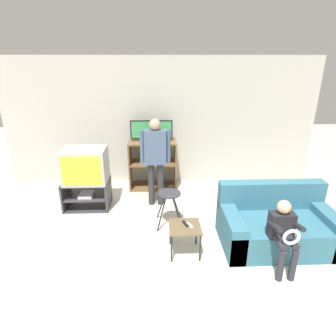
{
  "coord_description": "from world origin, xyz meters",
  "views": [
    {
      "loc": [
        -0.1,
        -2.29,
        2.51
      ],
      "look_at": [
        0.07,
        1.88,
        0.9
      ],
      "focal_mm": 30.0,
      "sensor_mm": 36.0,
      "label": 1
    }
  ],
  "objects_px": {
    "snack_table": "(185,230)",
    "remote_control_black": "(185,224)",
    "folding_stool": "(169,198)",
    "tv_stand": "(87,194)",
    "person_standing_adult": "(155,154)",
    "television_flat": "(151,131)",
    "couch": "(276,226)",
    "person_seated_child": "(284,231)",
    "television_main": "(85,165)",
    "remote_control_white": "(190,225)",
    "media_shelf": "(153,164)"
  },
  "relations": [
    {
      "from": "remote_control_black",
      "to": "media_shelf",
      "type": "bearing_deg",
      "value": 82.98
    },
    {
      "from": "folding_stool",
      "to": "remote_control_black",
      "type": "xyz_separation_m",
      "value": [
        0.19,
        -0.69,
        -0.04
      ]
    },
    {
      "from": "television_main",
      "to": "couch",
      "type": "distance_m",
      "value": 3.23
    },
    {
      "from": "television_main",
      "to": "snack_table",
      "type": "height_order",
      "value": "television_main"
    },
    {
      "from": "couch",
      "to": "person_standing_adult",
      "type": "height_order",
      "value": "person_standing_adult"
    },
    {
      "from": "television_flat",
      "to": "couch",
      "type": "bearing_deg",
      "value": -48.25
    },
    {
      "from": "tv_stand",
      "to": "remote_control_black",
      "type": "relative_size",
      "value": 5.53
    },
    {
      "from": "television_main",
      "to": "remote_control_black",
      "type": "relative_size",
      "value": 5.12
    },
    {
      "from": "television_main",
      "to": "person_standing_adult",
      "type": "bearing_deg",
      "value": 2.33
    },
    {
      "from": "remote_control_white",
      "to": "person_seated_child",
      "type": "relative_size",
      "value": 0.16
    },
    {
      "from": "folding_stool",
      "to": "person_seated_child",
      "type": "relative_size",
      "value": 0.62
    },
    {
      "from": "folding_stool",
      "to": "television_main",
      "type": "bearing_deg",
      "value": 155.71
    },
    {
      "from": "tv_stand",
      "to": "remote_control_white",
      "type": "relative_size",
      "value": 5.53
    },
    {
      "from": "remote_control_white",
      "to": "couch",
      "type": "relative_size",
      "value": 0.09
    },
    {
      "from": "remote_control_black",
      "to": "remote_control_white",
      "type": "bearing_deg",
      "value": -55.05
    },
    {
      "from": "couch",
      "to": "media_shelf",
      "type": "bearing_deg",
      "value": 131.86
    },
    {
      "from": "television_main",
      "to": "snack_table",
      "type": "relative_size",
      "value": 1.73
    },
    {
      "from": "folding_stool",
      "to": "remote_control_black",
      "type": "relative_size",
      "value": 3.96
    },
    {
      "from": "couch",
      "to": "person_standing_adult",
      "type": "bearing_deg",
      "value": 144.25
    },
    {
      "from": "remote_control_white",
      "to": "television_main",
      "type": "bearing_deg",
      "value": 116.9
    },
    {
      "from": "snack_table",
      "to": "television_main",
      "type": "bearing_deg",
      "value": 139.35
    },
    {
      "from": "remote_control_white",
      "to": "couch",
      "type": "height_order",
      "value": "couch"
    },
    {
      "from": "folding_stool",
      "to": "television_flat",
      "type": "bearing_deg",
      "value": 100.95
    },
    {
      "from": "folding_stool",
      "to": "tv_stand",
      "type": "bearing_deg",
      "value": 155.53
    },
    {
      "from": "television_main",
      "to": "television_flat",
      "type": "xyz_separation_m",
      "value": [
        1.14,
        0.83,
        0.39
      ]
    },
    {
      "from": "person_standing_adult",
      "to": "television_flat",
      "type": "bearing_deg",
      "value": 95.4
    },
    {
      "from": "snack_table",
      "to": "person_standing_adult",
      "type": "distance_m",
      "value": 1.6
    },
    {
      "from": "tv_stand",
      "to": "remote_control_black",
      "type": "xyz_separation_m",
      "value": [
        1.64,
        -1.35,
        0.18
      ]
    },
    {
      "from": "tv_stand",
      "to": "person_standing_adult",
      "type": "distance_m",
      "value": 1.44
    },
    {
      "from": "snack_table",
      "to": "remote_control_white",
      "type": "distance_m",
      "value": 0.09
    },
    {
      "from": "folding_stool",
      "to": "snack_table",
      "type": "distance_m",
      "value": 0.77
    },
    {
      "from": "media_shelf",
      "to": "person_standing_adult",
      "type": "relative_size",
      "value": 0.63
    },
    {
      "from": "television_flat",
      "to": "person_standing_adult",
      "type": "height_order",
      "value": "person_standing_adult"
    },
    {
      "from": "television_main",
      "to": "television_flat",
      "type": "bearing_deg",
      "value": 35.85
    },
    {
      "from": "snack_table",
      "to": "remote_control_black",
      "type": "xyz_separation_m",
      "value": [
        0.01,
        0.05,
        0.07
      ]
    },
    {
      "from": "media_shelf",
      "to": "person_seated_child",
      "type": "distance_m",
      "value": 3.03
    },
    {
      "from": "person_standing_adult",
      "to": "person_seated_child",
      "type": "xyz_separation_m",
      "value": [
        1.57,
        -1.79,
        -0.42
      ]
    },
    {
      "from": "snack_table",
      "to": "person_seated_child",
      "type": "bearing_deg",
      "value": -17.02
    },
    {
      "from": "folding_stool",
      "to": "person_seated_child",
      "type": "xyz_separation_m",
      "value": [
        1.36,
        -1.1,
        0.08
      ]
    },
    {
      "from": "snack_table",
      "to": "media_shelf",
      "type": "bearing_deg",
      "value": 101.72
    },
    {
      "from": "person_seated_child",
      "to": "television_main",
      "type": "bearing_deg",
      "value": 147.99
    },
    {
      "from": "tv_stand",
      "to": "remote_control_white",
      "type": "distance_m",
      "value": 2.2
    },
    {
      "from": "snack_table",
      "to": "remote_control_black",
      "type": "relative_size",
      "value": 2.95
    },
    {
      "from": "tv_stand",
      "to": "person_standing_adult",
      "type": "height_order",
      "value": "person_standing_adult"
    },
    {
      "from": "television_main",
      "to": "couch",
      "type": "relative_size",
      "value": 0.47
    },
    {
      "from": "folding_stool",
      "to": "person_standing_adult",
      "type": "bearing_deg",
      "value": 106.92
    },
    {
      "from": "television_flat",
      "to": "television_main",
      "type": "bearing_deg",
      "value": -144.15
    },
    {
      "from": "remote_control_black",
      "to": "person_standing_adult",
      "type": "xyz_separation_m",
      "value": [
        -0.4,
        1.38,
        0.54
      ]
    },
    {
      "from": "television_main",
      "to": "remote_control_white",
      "type": "xyz_separation_m",
      "value": [
        1.67,
        -1.37,
        -0.37
      ]
    },
    {
      "from": "tv_stand",
      "to": "snack_table",
      "type": "bearing_deg",
      "value": -40.55
    }
  ]
}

